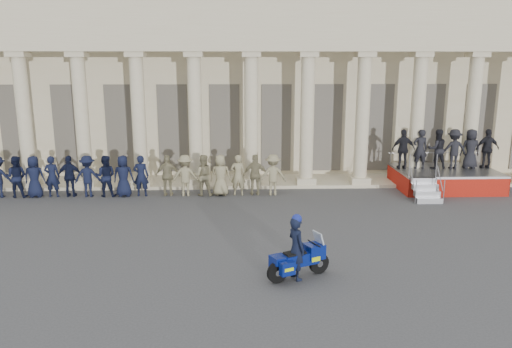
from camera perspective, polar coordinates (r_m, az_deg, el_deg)
name	(u,v)px	position (r m, az deg, el deg)	size (l,w,h in m)	color
ground	(217,248)	(16.26, -4.47, -8.43)	(90.00, 90.00, 0.00)	#3D3D40
building	(227,84)	(29.93, -3.38, 10.18)	(40.00, 12.50, 9.00)	#C3B592
officer_rank	(113,176)	(22.88, -16.05, -0.22)	(15.44, 0.70, 1.84)	black
reviewing_stand	(447,155)	(24.97, 20.97, 1.99)	(5.09, 4.27, 2.78)	gray
motorcycle	(299,259)	(13.98, 4.97, -9.69)	(1.81, 1.20, 1.25)	black
rider	(296,247)	(13.78, 4.63, -8.31)	(0.66, 0.77, 1.86)	black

